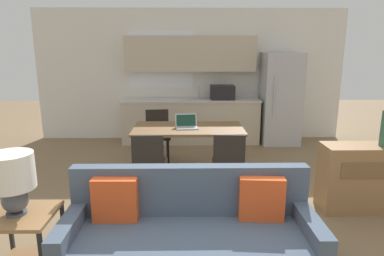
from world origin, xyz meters
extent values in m
cube|color=silver|center=(0.00, 4.63, 1.35)|extent=(6.40, 0.06, 2.70)
cube|color=white|center=(-0.60, 4.59, 1.67)|extent=(1.32, 0.01, 1.15)
cube|color=beige|center=(0.00, 4.29, 0.43)|extent=(2.77, 0.62, 0.86)
cube|color=silver|center=(0.00, 4.29, 0.88)|extent=(2.80, 0.65, 0.04)
cube|color=#B2B5B7|center=(0.17, 4.24, 0.90)|extent=(0.48, 0.36, 0.01)
cylinder|color=#B7BABC|center=(0.17, 4.41, 1.02)|extent=(0.02, 0.02, 0.24)
cube|color=beige|center=(0.00, 4.43, 1.80)|extent=(2.63, 0.34, 0.70)
cube|color=black|center=(0.64, 4.24, 1.04)|extent=(0.48, 0.36, 0.28)
cube|color=#B7BABC|center=(1.81, 4.22, 0.91)|extent=(0.74, 0.72, 1.82)
cylinder|color=silver|center=(1.59, 3.84, 1.00)|extent=(0.02, 0.02, 0.82)
cube|color=brown|center=(-0.06, 2.34, 0.74)|extent=(1.63, 0.88, 0.04)
cylinder|color=brown|center=(-0.82, 1.97, 0.36)|extent=(0.05, 0.05, 0.72)
cylinder|color=brown|center=(0.70, 1.97, 0.36)|extent=(0.05, 0.05, 0.72)
cylinder|color=brown|center=(-0.82, 2.72, 0.36)|extent=(0.05, 0.05, 0.72)
cylinder|color=brown|center=(0.70, 2.72, 0.36)|extent=(0.05, 0.05, 0.72)
cylinder|color=#3D2D1E|center=(-1.04, 0.32, 0.05)|extent=(0.05, 0.05, 0.10)
cylinder|color=#3D2D1E|center=(0.93, 0.32, 0.05)|extent=(0.05, 0.05, 0.10)
cube|color=#47566B|center=(-0.05, 0.00, 0.25)|extent=(2.17, 0.80, 0.30)
cube|color=#47566B|center=(-0.05, 0.33, 0.49)|extent=(2.17, 0.14, 0.77)
cube|color=#47566B|center=(-1.07, 0.00, 0.32)|extent=(0.14, 0.80, 0.44)
cube|color=#47566B|center=(0.96, 0.00, 0.32)|extent=(0.14, 0.80, 0.44)
cube|color=#E05123|center=(-0.72, 0.20, 0.60)|extent=(0.40, 0.13, 0.40)
cube|color=#E05123|center=(0.59, 0.20, 0.60)|extent=(0.41, 0.15, 0.40)
cube|color=olive|center=(-1.44, -0.04, 0.58)|extent=(0.52, 0.52, 0.03)
cube|color=#232326|center=(-1.68, 0.19, 0.28)|extent=(0.03, 0.03, 0.57)
cube|color=#232326|center=(-1.20, 0.19, 0.28)|extent=(0.03, 0.03, 0.57)
cylinder|color=#4C515B|center=(-1.47, -0.05, 0.61)|extent=(0.16, 0.16, 0.02)
sphere|color=#4C515B|center=(-1.47, -0.05, 0.72)|extent=(0.21, 0.21, 0.21)
cylinder|color=white|center=(-1.47, -0.05, 0.97)|extent=(0.35, 0.35, 0.29)
cube|color=olive|center=(2.17, 1.19, 0.40)|extent=(1.28, 0.40, 0.81)
cube|color=black|center=(-0.58, 1.66, 0.43)|extent=(0.44, 0.44, 0.04)
cube|color=black|center=(-0.57, 1.46, 0.66)|extent=(0.40, 0.05, 0.42)
cylinder|color=black|center=(-0.42, 1.84, 0.20)|extent=(0.03, 0.03, 0.41)
cylinder|color=black|center=(-0.76, 1.82, 0.20)|extent=(0.03, 0.03, 0.41)
cylinder|color=black|center=(-0.40, 1.50, 0.20)|extent=(0.03, 0.03, 0.41)
cylinder|color=black|center=(-0.74, 1.48, 0.20)|extent=(0.03, 0.03, 0.41)
cube|color=black|center=(0.46, 1.66, 0.43)|extent=(0.45, 0.45, 0.04)
cube|color=black|center=(0.45, 1.47, 0.66)|extent=(0.40, 0.06, 0.42)
cylinder|color=black|center=(0.65, 1.82, 0.20)|extent=(0.03, 0.03, 0.41)
cylinder|color=black|center=(0.31, 1.84, 0.20)|extent=(0.03, 0.03, 0.41)
cylinder|color=black|center=(0.62, 1.48, 0.20)|extent=(0.03, 0.03, 0.41)
cylinder|color=black|center=(0.28, 1.50, 0.20)|extent=(0.03, 0.03, 0.41)
cube|color=black|center=(-0.58, 3.07, 0.43)|extent=(0.46, 0.46, 0.04)
cube|color=black|center=(-0.60, 3.27, 0.66)|extent=(0.40, 0.07, 0.42)
cylinder|color=black|center=(-0.73, 2.89, 0.20)|extent=(0.03, 0.03, 0.41)
cylinder|color=black|center=(-0.39, 2.92, 0.20)|extent=(0.03, 0.03, 0.41)
cylinder|color=black|center=(-0.77, 3.22, 0.20)|extent=(0.03, 0.03, 0.41)
cylinder|color=black|center=(-0.43, 3.26, 0.20)|extent=(0.03, 0.03, 0.41)
cube|color=#B7BABC|center=(-0.08, 2.27, 0.77)|extent=(0.34, 0.25, 0.02)
cube|color=#B7BABC|center=(-0.09, 2.39, 0.86)|extent=(0.32, 0.09, 0.20)
cube|color=#143828|center=(-0.09, 2.38, 0.86)|extent=(0.29, 0.07, 0.17)
camera|label=1|loc=(-0.08, -2.63, 1.93)|focal=32.00mm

